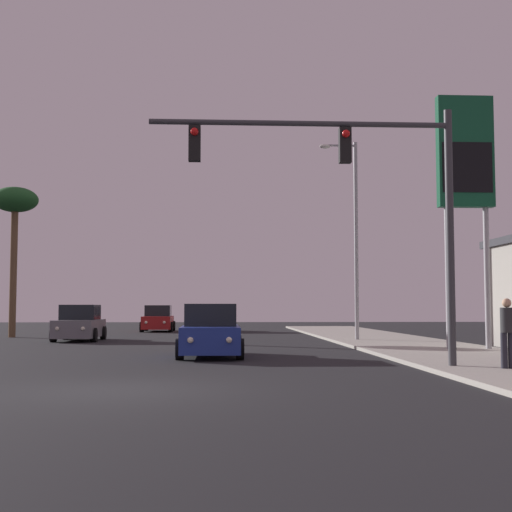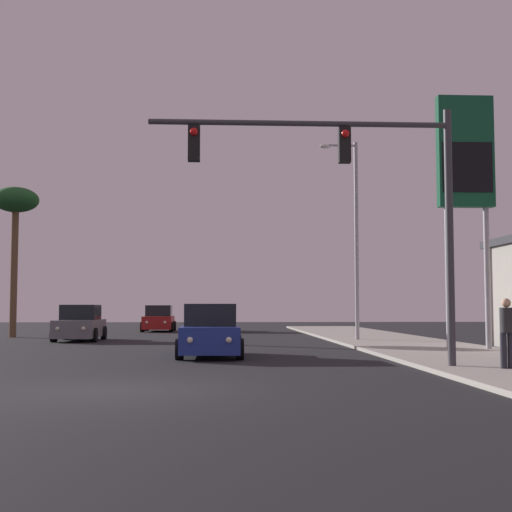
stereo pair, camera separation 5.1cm
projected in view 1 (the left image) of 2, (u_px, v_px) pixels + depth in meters
The scene contains 11 objects.
ground_plane at pixel (119, 390), 13.57m from camera, with size 120.00×120.00×0.00m, color black.
sidewalk_right at pixel (444, 352), 24.04m from camera, with size 5.00×60.00×0.12m.
car_grey at pixel (80, 324), 33.31m from camera, with size 2.04×4.31×1.68m.
car_blue at pixel (211, 333), 22.66m from camera, with size 2.04×4.31×1.68m.
car_tan at pixel (217, 320), 45.66m from camera, with size 2.04×4.34×1.68m.
car_red at pixel (158, 320), 45.85m from camera, with size 2.04×4.32×1.68m.
traffic_light_mast at pixel (363, 182), 17.99m from camera, with size 7.71×0.36×6.50m.
street_lamp at pixel (353, 229), 32.39m from camera, with size 1.74×0.24×9.00m.
gas_station_sign at pixel (465, 166), 25.40m from camera, with size 2.00×0.42×9.00m.
pedestrian_on_sidewalk at pixel (507, 330), 17.05m from camera, with size 0.34×0.32×1.67m.
palm_tree_mid at pixel (15, 207), 37.49m from camera, with size 2.40×2.40×7.88m.
Camera 1 is at (1.88, -13.84, 1.59)m, focal length 50.00 mm.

